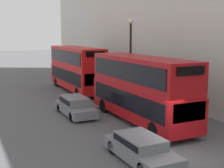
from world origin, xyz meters
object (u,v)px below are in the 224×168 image
Objects in this scene: pedestrian at (93,81)px; car_dark_sedan at (141,148)px; bus_second_in_queue at (76,67)px; bus_leading at (141,86)px; car_hatchback at (75,105)px.

car_dark_sedan is at bearing -106.03° from pedestrian.
car_dark_sedan is (-3.40, -18.43, -1.83)m from bus_second_in_queue.
bus_leading reaches higher than pedestrian.
bus_leading is 12.72m from bus_second_in_queue.
pedestrian is (2.06, 13.30, -1.64)m from bus_leading.
pedestrian is at bearing 73.97° from car_dark_sedan.
pedestrian is at bearing 81.19° from bus_leading.
car_dark_sedan is at bearing -90.00° from car_hatchback.
bus_second_in_queue is 18.83m from car_dark_sedan.
pedestrian is at bearing 60.83° from car_hatchback.
car_hatchback is (-3.40, 3.52, -1.69)m from bus_leading.
car_hatchback is at bearing 134.04° from bus_leading.
bus_leading is at bearing -90.00° from bus_second_in_queue.
car_hatchback is (-3.40, -9.21, -1.76)m from bus_second_in_queue.
bus_second_in_queue is 2.24× the size of car_hatchback.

